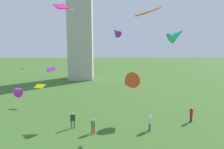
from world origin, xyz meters
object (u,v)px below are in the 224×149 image
object	(u,v)px
kite_flying_6	(116,32)
kite_flying_10	(24,69)
kite_flying_4	(21,91)
person_1	(191,113)
kite_flying_8	(177,34)
kite_flying_7	(148,12)
person_2	(150,122)
person_0	(93,125)
kite_flying_11	(128,82)
person_3	(73,119)
kite_flying_9	(61,6)
kite_flying_3	(51,69)
kite_flying_5	(70,10)
kite_flying_0	(40,86)

from	to	relation	value
kite_flying_6	kite_flying_10	bearing A→B (deg)	-21.03
kite_flying_4	kite_flying_10	distance (m)	3.28
person_1	kite_flying_8	xyz separation A→B (m)	(-0.42, 5.24, 9.28)
kite_flying_7	kite_flying_6	bearing A→B (deg)	55.20
kite_flying_4	kite_flying_10	size ratio (longest dim) A/B	2.43
person_2	kite_flying_7	world-z (taller)	kite_flying_7
kite_flying_8	kite_flying_10	size ratio (longest dim) A/B	3.27
person_0	kite_flying_11	bearing A→B (deg)	-127.86
person_3	kite_flying_9	size ratio (longest dim) A/B	1.01
person_1	kite_flying_3	distance (m)	21.00
kite_flying_9	person_3	bearing A→B (deg)	136.06
person_0	kite_flying_5	size ratio (longest dim) A/B	1.45
person_2	kite_flying_11	distance (m)	4.88
person_0	person_1	world-z (taller)	person_1
kite_flying_8	kite_flying_7	bearing A→B (deg)	144.93
kite_flying_0	kite_flying_11	bearing A→B (deg)	31.82
person_0	person_2	distance (m)	5.96
kite_flying_9	kite_flying_4	bearing A→B (deg)	-157.23
person_1	kite_flying_11	bearing A→B (deg)	148.37
kite_flying_7	kite_flying_4	bearing A→B (deg)	104.48
kite_flying_3	kite_flying_4	distance (m)	8.86
kite_flying_4	kite_flying_5	size ratio (longest dim) A/B	2.03
kite_flying_5	kite_flying_8	distance (m)	14.80
kite_flying_8	kite_flying_9	size ratio (longest dim) A/B	1.69
person_0	kite_flying_9	bearing A→B (deg)	62.38
person_2	kite_flying_8	size ratio (longest dim) A/B	0.60
kite_flying_8	kite_flying_9	bearing A→B (deg)	113.94
kite_flying_4	kite_flying_9	distance (m)	11.26
person_3	kite_flying_4	bearing A→B (deg)	-59.38
kite_flying_6	kite_flying_7	bearing A→B (deg)	67.26
person_0	kite_flying_11	world-z (taller)	kite_flying_11
kite_flying_7	kite_flying_8	bearing A→B (deg)	20.90
kite_flying_0	kite_flying_3	xyz separation A→B (m)	(-2.29, 13.46, -0.18)
person_1	kite_flying_5	bearing A→B (deg)	106.41
person_3	kite_flying_4	xyz separation A→B (m)	(-6.15, 2.01, 2.73)
kite_flying_3	kite_flying_10	xyz separation A→B (m)	(-1.77, -6.32, 0.87)
kite_flying_5	kite_flying_6	distance (m)	7.03
kite_flying_0	kite_flying_9	distance (m)	7.58
kite_flying_8	kite_flying_10	xyz separation A→B (m)	(-19.76, -2.31, -4.33)
kite_flying_3	kite_flying_11	distance (m)	16.01
person_1	kite_flying_4	size ratio (longest dim) A/B	0.83
kite_flying_4	kite_flying_6	world-z (taller)	kite_flying_6
kite_flying_5	kite_flying_7	distance (m)	16.22
kite_flying_6	kite_flying_7	xyz separation A→B (m)	(1.74, -12.61, 0.98)
person_1	kite_flying_8	size ratio (longest dim) A/B	0.62
kite_flying_8	kite_flying_10	distance (m)	20.36
kite_flying_0	kite_flying_11	size ratio (longest dim) A/B	0.36
person_1	kite_flying_9	size ratio (longest dim) A/B	1.05
kite_flying_4	kite_flying_11	world-z (taller)	kite_flying_11
kite_flying_0	kite_flying_3	distance (m)	13.66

